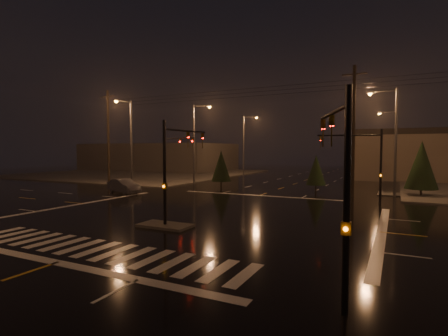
# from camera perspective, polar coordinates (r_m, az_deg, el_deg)

# --- Properties ---
(ground) EXTENTS (140.00, 140.00, 0.00)m
(ground) POSITION_cam_1_polar(r_m,az_deg,el_deg) (23.52, -3.80, -7.65)
(ground) COLOR black
(ground) RESTS_ON ground
(sidewalk_nw) EXTENTS (36.00, 36.00, 0.12)m
(sidewalk_nw) POSITION_cam_1_polar(r_m,az_deg,el_deg) (65.19, -13.36, -0.85)
(sidewalk_nw) COLOR #413E3A
(sidewalk_nw) RESTS_ON ground
(median_island) EXTENTS (3.00, 1.60, 0.15)m
(median_island) POSITION_cam_1_polar(r_m,az_deg,el_deg) (20.22, -9.59, -9.23)
(median_island) COLOR #413E3A
(median_island) RESTS_ON ground
(crosswalk) EXTENTS (15.00, 2.60, 0.01)m
(crosswalk) POSITION_cam_1_polar(r_m,az_deg,el_deg) (16.58, -20.04, -12.36)
(crosswalk) COLOR beige
(crosswalk) RESTS_ON ground
(stop_bar_near) EXTENTS (16.00, 0.50, 0.01)m
(stop_bar_near) POSITION_cam_1_polar(r_m,az_deg,el_deg) (15.33, -25.63, -13.75)
(stop_bar_near) COLOR beige
(stop_bar_near) RESTS_ON ground
(stop_bar_far) EXTENTS (16.00, 0.50, 0.01)m
(stop_bar_far) POSITION_cam_1_polar(r_m,az_deg,el_deg) (33.37, 5.78, -4.49)
(stop_bar_far) COLOR beige
(stop_bar_far) RESTS_ON ground
(commercial_block) EXTENTS (30.00, 18.00, 5.60)m
(commercial_block) POSITION_cam_1_polar(r_m,az_deg,el_deg) (77.58, -10.56, 1.81)
(commercial_block) COLOR #443F3C
(commercial_block) RESTS_ON ground
(signal_mast_median) EXTENTS (0.25, 4.59, 6.00)m
(signal_mast_median) POSITION_cam_1_polar(r_m,az_deg,el_deg) (20.53, -8.16, 1.32)
(signal_mast_median) COLOR black
(signal_mast_median) RESTS_ON ground
(signal_mast_ne) EXTENTS (4.84, 1.86, 6.00)m
(signal_mast_ne) POSITION_cam_1_polar(r_m,az_deg,el_deg) (30.19, 22.34, 1.73)
(signal_mast_ne) COLOR black
(signal_mast_ne) RESTS_ON ground
(signal_mast_nw) EXTENTS (4.84, 1.86, 6.00)m
(signal_mast_nw) POSITION_cam_1_polar(r_m,az_deg,el_deg) (36.79, -8.67, 2.10)
(signal_mast_nw) COLOR black
(signal_mast_nw) RESTS_ON ground
(signal_mast_se) EXTENTS (1.55, 3.87, 6.00)m
(signal_mast_se) POSITION_cam_1_polar(r_m,az_deg,el_deg) (10.34, 18.48, -0.67)
(signal_mast_se) COLOR black
(signal_mast_se) RESTS_ON ground
(streetlight_1) EXTENTS (2.77, 0.32, 10.00)m
(streetlight_1) POSITION_cam_1_polar(r_m,az_deg,el_deg) (44.33, -4.62, 4.88)
(streetlight_1) COLOR #38383A
(streetlight_1) RESTS_ON ground
(streetlight_2) EXTENTS (2.77, 0.32, 10.00)m
(streetlight_2) POSITION_cam_1_polar(r_m,az_deg,el_deg) (58.62, 3.50, 4.42)
(streetlight_2) COLOR #38383A
(streetlight_2) RESTS_ON ground
(streetlight_3) EXTENTS (2.77, 0.32, 10.00)m
(streetlight_3) POSITION_cam_1_polar(r_m,az_deg,el_deg) (36.00, 25.76, 5.02)
(streetlight_3) COLOR #38383A
(streetlight_3) RESTS_ON ground
(streetlight_4) EXTENTS (2.77, 0.32, 10.00)m
(streetlight_4) POSITION_cam_1_polar(r_m,az_deg,el_deg) (55.99, 26.01, 4.19)
(streetlight_4) COLOR #38383A
(streetlight_4) RESTS_ON ground
(streetlight_5) EXTENTS (0.32, 2.77, 10.00)m
(streetlight_5) POSITION_cam_1_polar(r_m,az_deg,el_deg) (41.68, -15.22, 4.90)
(streetlight_5) COLOR #38383A
(streetlight_5) RESTS_ON ground
(utility_pole_0) EXTENTS (2.20, 0.32, 12.00)m
(utility_pole_0) POSITION_cam_1_polar(r_m,az_deg,el_deg) (47.85, -18.37, 4.99)
(utility_pole_0) COLOR black
(utility_pole_0) RESTS_ON ground
(utility_pole_1) EXTENTS (2.20, 0.32, 12.00)m
(utility_pole_1) POSITION_cam_1_polar(r_m,az_deg,el_deg) (34.21, 20.37, 5.81)
(utility_pole_1) COLOR black
(utility_pole_1) RESTS_ON ground
(conifer_0) EXTENTS (2.86, 2.86, 5.18)m
(conifer_0) POSITION_cam_1_polar(r_m,az_deg,el_deg) (37.16, 29.55, 0.44)
(conifer_0) COLOR black
(conifer_0) RESTS_ON ground
(conifer_3) EXTENTS (2.27, 2.27, 4.25)m
(conifer_3) POSITION_cam_1_polar(r_m,az_deg,el_deg) (40.41, -0.47, 0.35)
(conifer_3) COLOR black
(conifer_3) RESTS_ON ground
(conifer_4) EXTENTS (2.00, 2.00, 3.83)m
(conifer_4) POSITION_cam_1_polar(r_m,az_deg,el_deg) (37.23, 14.79, -0.30)
(conifer_4) COLOR black
(conifer_4) RESTS_ON ground
(car_crossing) EXTENTS (4.60, 2.84, 1.43)m
(car_crossing) POSITION_cam_1_polar(r_m,az_deg,el_deg) (36.47, -16.02, -2.83)
(car_crossing) COLOR #54555C
(car_crossing) RESTS_ON ground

